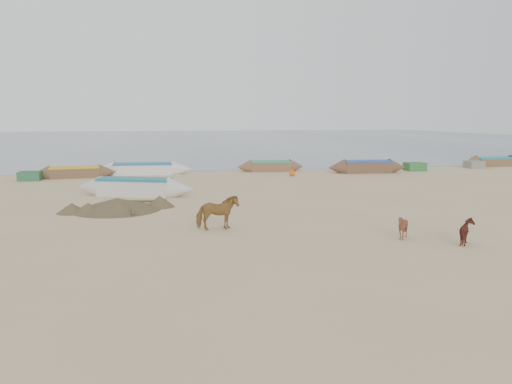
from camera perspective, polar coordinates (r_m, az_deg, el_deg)
ground at (r=17.90m, az=2.46°, el=-5.04°), size 140.00×140.00×0.00m
sea at (r=99.09m, az=-8.71°, el=6.02°), size 160.00×160.00×0.00m
cow_adult at (r=18.77m, az=-4.44°, el=-2.37°), size 1.61×0.82×1.32m
calf_front at (r=18.05m, az=16.41°, el=-3.86°), size 0.88×0.81×0.87m
calf_right at (r=18.04m, az=23.08°, el=-4.23°), size 0.89×0.98×0.85m
near_canoe at (r=27.64m, az=-13.69°, el=0.56°), size 6.64×3.45×0.96m
debris_pile at (r=23.66m, az=-15.62°, el=-1.33°), size 4.61×4.61×0.55m
waterline_canoes at (r=37.67m, az=-3.30°, el=2.76°), size 53.84×4.48×0.94m
beach_clutter at (r=37.93m, az=2.20°, el=2.63°), size 44.32×5.03×0.64m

